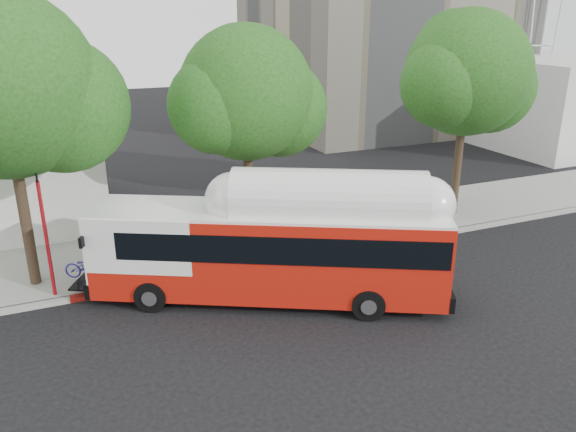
{
  "coord_description": "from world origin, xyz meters",
  "views": [
    {
      "loc": [
        -7.88,
        -13.93,
        8.87
      ],
      "look_at": [
        -0.61,
        3.0,
        2.22
      ],
      "focal_mm": 35.0,
      "sensor_mm": 36.0,
      "label": 1
    }
  ],
  "objects": [
    {
      "name": "street_tree_left",
      "position": [
        -8.53,
        5.56,
        6.6
      ],
      "size": [
        6.67,
        5.8,
        9.74
      ],
      "color": "#2D2116",
      "rests_on": "ground"
    },
    {
      "name": "sidewalk",
      "position": [
        0.0,
        6.5,
        0.07
      ],
      "size": [
        60.0,
        5.0,
        0.15
      ],
      "primitive_type": "cube",
      "color": "gray",
      "rests_on": "ground"
    },
    {
      "name": "curb_strip",
      "position": [
        0.0,
        3.9,
        0.07
      ],
      "size": [
        60.0,
        0.3,
        0.15
      ],
      "primitive_type": "cube",
      "color": "gray",
      "rests_on": "ground"
    },
    {
      "name": "signal_pole",
      "position": [
        -8.43,
        4.31,
        2.2
      ],
      "size": [
        0.12,
        0.41,
        4.29
      ],
      "color": "#A31118",
      "rests_on": "ground"
    },
    {
      "name": "red_curb_segment",
      "position": [
        -3.0,
        3.9,
        0.08
      ],
      "size": [
        10.0,
        0.32,
        0.16
      ],
      "primitive_type": "cube",
      "color": "maroon",
      "rests_on": "ground"
    },
    {
      "name": "street_tree_mid",
      "position": [
        -0.59,
        6.06,
        5.91
      ],
      "size": [
        5.75,
        5.0,
        8.62
      ],
      "color": "#2D2116",
      "rests_on": "ground"
    },
    {
      "name": "transit_bus",
      "position": [
        -1.83,
        1.48,
        1.66
      ],
      "size": [
        11.62,
        7.43,
        3.56
      ],
      "rotation": [
        0.0,
        0.0,
        -0.49
      ],
      "color": "#B8180C",
      "rests_on": "ground"
    },
    {
      "name": "ground",
      "position": [
        0.0,
        0.0,
        0.0
      ],
      "size": [
        120.0,
        120.0,
        0.0
      ],
      "primitive_type": "plane",
      "color": "black",
      "rests_on": "ground"
    },
    {
      "name": "street_tree_right",
      "position": [
        9.44,
        5.86,
        6.26
      ],
      "size": [
        6.21,
        5.4,
        9.18
      ],
      "color": "#2D2116",
      "rests_on": "ground"
    }
  ]
}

